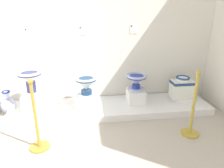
{
  "coord_description": "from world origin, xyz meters",
  "views": [
    {
      "loc": [
        1.52,
        -0.87,
        1.7
      ],
      "look_at": [
        1.95,
        2.35,
        0.5
      ],
      "focal_mm": 33.16,
      "sensor_mm": 36.0,
      "label": 1
    }
  ],
  "objects_px": {
    "info_placard_second": "(83,30)",
    "decorative_vase_companion": "(8,105)",
    "plinth_block_central_ornate": "(33,102)",
    "stanchion_post_near_left": "(37,129)",
    "plinth_block_broad_patterned": "(180,98)",
    "stanchion_post_near_right": "(192,117)",
    "antique_toilet_central_ornate": "(30,78)",
    "info_placard_third": "(134,29)",
    "antique_toilet_leftmost": "(136,80)",
    "info_placard_first": "(29,32)",
    "plinth_block_leftmost": "(136,96)",
    "antique_toilet_broad_patterned": "(182,87)",
    "plinth_block_slender_white": "(87,101)",
    "antique_toilet_slender_white": "(86,84)"
  },
  "relations": [
    {
      "from": "plinth_block_broad_patterned",
      "to": "stanchion_post_near_right",
      "type": "relative_size",
      "value": 0.33
    },
    {
      "from": "antique_toilet_slender_white",
      "to": "plinth_block_broad_patterned",
      "type": "distance_m",
      "value": 1.74
    },
    {
      "from": "info_placard_third",
      "to": "plinth_block_central_ornate",
      "type": "bearing_deg",
      "value": -166.35
    },
    {
      "from": "antique_toilet_central_ornate",
      "to": "stanchion_post_near_left",
      "type": "height_order",
      "value": "stanchion_post_near_left"
    },
    {
      "from": "antique_toilet_broad_patterned",
      "to": "plinth_block_central_ornate",
      "type": "bearing_deg",
      "value": -178.63
    },
    {
      "from": "antique_toilet_slender_white",
      "to": "plinth_block_leftmost",
      "type": "distance_m",
      "value": 0.91
    },
    {
      "from": "antique_toilet_broad_patterned",
      "to": "stanchion_post_near_right",
      "type": "bearing_deg",
      "value": -106.36
    },
    {
      "from": "info_placard_third",
      "to": "antique_toilet_broad_patterned",
      "type": "bearing_deg",
      "value": -23.3
    },
    {
      "from": "plinth_block_central_ornate",
      "to": "info_placard_second",
      "type": "distance_m",
      "value": 1.45
    },
    {
      "from": "antique_toilet_leftmost",
      "to": "info_placard_first",
      "type": "relative_size",
      "value": 2.42
    },
    {
      "from": "antique_toilet_leftmost",
      "to": "info_placard_first",
      "type": "distance_m",
      "value": 1.97
    },
    {
      "from": "antique_toilet_central_ornate",
      "to": "stanchion_post_near_left",
      "type": "bearing_deg",
      "value": -75.0
    },
    {
      "from": "info_placard_second",
      "to": "info_placard_third",
      "type": "xyz_separation_m",
      "value": [
        0.88,
        0.0,
        0.01
      ]
    },
    {
      "from": "info_placard_first",
      "to": "stanchion_post_near_right",
      "type": "height_order",
      "value": "info_placard_first"
    },
    {
      "from": "stanchion_post_near_left",
      "to": "info_placard_third",
      "type": "bearing_deg",
      "value": 40.91
    },
    {
      "from": "info_placard_first",
      "to": "info_placard_third",
      "type": "xyz_separation_m",
      "value": [
        1.77,
        0.0,
        0.03
      ]
    },
    {
      "from": "info_placard_second",
      "to": "decorative_vase_companion",
      "type": "bearing_deg",
      "value": -167.33
    },
    {
      "from": "plinth_block_slender_white",
      "to": "info_placard_first",
      "type": "relative_size",
      "value": 2.51
    },
    {
      "from": "info_placard_second",
      "to": "info_placard_third",
      "type": "bearing_deg",
      "value": 0.0
    },
    {
      "from": "info_placard_second",
      "to": "plinth_block_broad_patterned",
      "type": "bearing_deg",
      "value": -11.82
    },
    {
      "from": "plinth_block_central_ornate",
      "to": "plinth_block_slender_white",
      "type": "distance_m",
      "value": 0.87
    },
    {
      "from": "antique_toilet_broad_patterned",
      "to": "info_placard_second",
      "type": "bearing_deg",
      "value": 168.18
    },
    {
      "from": "info_placard_second",
      "to": "antique_toilet_central_ornate",
      "type": "bearing_deg",
      "value": -153.67
    },
    {
      "from": "antique_toilet_leftmost",
      "to": "info_placard_third",
      "type": "distance_m",
      "value": 0.9
    },
    {
      "from": "antique_toilet_central_ornate",
      "to": "info_placard_third",
      "type": "bearing_deg",
      "value": 13.65
    },
    {
      "from": "plinth_block_leftmost",
      "to": "antique_toilet_broad_patterned",
      "type": "xyz_separation_m",
      "value": [
        0.84,
        -0.02,
        0.14
      ]
    },
    {
      "from": "antique_toilet_central_ornate",
      "to": "info_placard_second",
      "type": "bearing_deg",
      "value": 26.33
    },
    {
      "from": "plinth_block_leftmost",
      "to": "antique_toilet_broad_patterned",
      "type": "bearing_deg",
      "value": -1.2
    },
    {
      "from": "plinth_block_broad_patterned",
      "to": "info_placard_second",
      "type": "relative_size",
      "value": 2.17
    },
    {
      "from": "plinth_block_central_ornate",
      "to": "stanchion_post_near_left",
      "type": "height_order",
      "value": "stanchion_post_near_left"
    },
    {
      "from": "plinth_block_central_ornate",
      "to": "stanchion_post_near_left",
      "type": "bearing_deg",
      "value": -75.0
    },
    {
      "from": "antique_toilet_leftmost",
      "to": "antique_toilet_broad_patterned",
      "type": "relative_size",
      "value": 0.91
    },
    {
      "from": "antique_toilet_leftmost",
      "to": "info_placard_second",
      "type": "bearing_deg",
      "value": 158.79
    },
    {
      "from": "plinth_block_central_ornate",
      "to": "plinth_block_slender_white",
      "type": "bearing_deg",
      "value": 1.42
    },
    {
      "from": "plinth_block_leftmost",
      "to": "stanchion_post_near_right",
      "type": "xyz_separation_m",
      "value": [
        0.57,
        -0.92,
        0.05
      ]
    },
    {
      "from": "antique_toilet_leftmost",
      "to": "plinth_block_broad_patterned",
      "type": "distance_m",
      "value": 0.92
    },
    {
      "from": "info_placard_third",
      "to": "stanchion_post_near_left",
      "type": "bearing_deg",
      "value": -139.09
    },
    {
      "from": "plinth_block_slender_white",
      "to": "info_placard_first",
      "type": "distance_m",
      "value": 1.49
    },
    {
      "from": "plinth_block_slender_white",
      "to": "plinth_block_leftmost",
      "type": "distance_m",
      "value": 0.87
    },
    {
      "from": "plinth_block_central_ornate",
      "to": "antique_toilet_slender_white",
      "type": "distance_m",
      "value": 0.91
    },
    {
      "from": "plinth_block_central_ornate",
      "to": "stanchion_post_near_right",
      "type": "distance_m",
      "value": 2.46
    },
    {
      "from": "antique_toilet_central_ornate",
      "to": "stanchion_post_near_right",
      "type": "bearing_deg",
      "value": -20.12
    },
    {
      "from": "antique_toilet_leftmost",
      "to": "decorative_vase_companion",
      "type": "relative_size",
      "value": 0.85
    },
    {
      "from": "info_placard_first",
      "to": "stanchion_post_near_left",
      "type": "relative_size",
      "value": 0.16
    },
    {
      "from": "antique_toilet_broad_patterned",
      "to": "stanchion_post_near_left",
      "type": "distance_m",
      "value": 2.52
    },
    {
      "from": "info_placard_first",
      "to": "antique_toilet_broad_patterned",
      "type": "bearing_deg",
      "value": -7.88
    },
    {
      "from": "plinth_block_leftmost",
      "to": "antique_toilet_broad_patterned",
      "type": "height_order",
      "value": "antique_toilet_broad_patterned"
    },
    {
      "from": "info_placard_second",
      "to": "plinth_block_central_ornate",
      "type": "bearing_deg",
      "value": -153.67
    },
    {
      "from": "antique_toilet_central_ornate",
      "to": "plinth_block_leftmost",
      "type": "distance_m",
      "value": 1.79
    },
    {
      "from": "antique_toilet_central_ornate",
      "to": "stanchion_post_near_right",
      "type": "distance_m",
      "value": 2.49
    }
  ]
}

